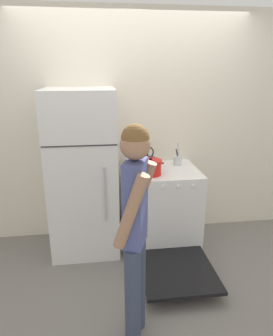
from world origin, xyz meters
TOP-DOWN VIEW (x-y plane):
  - ground_plane at (0.00, 0.00)m, footprint 14.00×14.00m
  - wall_back at (0.00, 0.03)m, footprint 10.00×0.06m
  - refrigerator at (-0.56, -0.32)m, footprint 0.70×0.67m
  - stove_range at (0.30, -0.38)m, footprint 0.75×1.39m
  - dutch_oven_pot at (0.13, -0.48)m, footprint 0.27×0.23m
  - tea_kettle at (0.14, -0.20)m, footprint 0.23×0.18m
  - utensil_jar at (0.49, -0.20)m, footprint 0.09×0.09m
  - person at (-0.16, -1.57)m, footprint 0.34×0.39m

SIDE VIEW (x-z plane):
  - ground_plane at x=0.00m, z-range 0.00..0.00m
  - stove_range at x=0.30m, z-range 0.00..0.89m
  - refrigerator at x=-0.56m, z-range 0.00..1.75m
  - person at x=-0.16m, z-range 0.11..1.73m
  - utensil_jar at x=0.49m, z-range 0.82..1.08m
  - tea_kettle at x=0.14m, z-range 0.84..1.07m
  - dutch_oven_pot at x=0.13m, z-range 0.88..1.06m
  - wall_back at x=0.00m, z-range 0.00..2.55m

